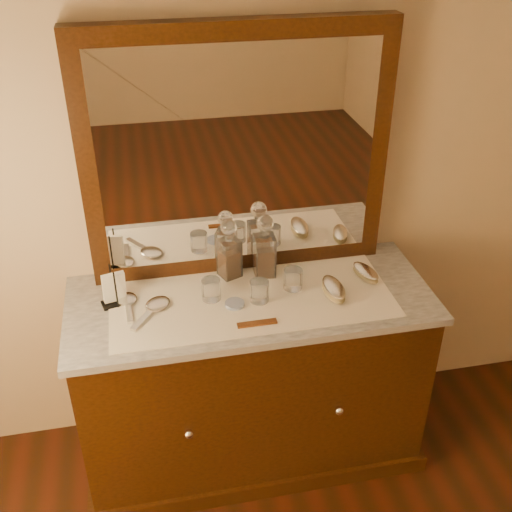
% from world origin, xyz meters
% --- Properties ---
extents(dresser_cabinet, '(1.40, 0.55, 0.82)m').
position_xyz_m(dresser_cabinet, '(0.00, 1.96, 0.41)').
color(dresser_cabinet, black).
rests_on(dresser_cabinet, floor).
extents(dresser_plinth, '(1.46, 0.59, 0.08)m').
position_xyz_m(dresser_plinth, '(0.00, 1.96, 0.04)').
color(dresser_plinth, black).
rests_on(dresser_plinth, floor).
extents(knob_left, '(0.04, 0.04, 0.04)m').
position_xyz_m(knob_left, '(-0.30, 1.67, 0.45)').
color(knob_left, silver).
rests_on(knob_left, dresser_cabinet).
extents(knob_right, '(0.04, 0.04, 0.04)m').
position_xyz_m(knob_right, '(0.30, 1.67, 0.45)').
color(knob_right, silver).
rests_on(knob_right, dresser_cabinet).
extents(marble_top, '(1.44, 0.59, 0.03)m').
position_xyz_m(marble_top, '(0.00, 1.96, 0.83)').
color(marble_top, silver).
rests_on(marble_top, dresser_cabinet).
extents(mirror_frame, '(1.20, 0.08, 1.00)m').
position_xyz_m(mirror_frame, '(0.00, 2.20, 1.35)').
color(mirror_frame, black).
rests_on(mirror_frame, marble_top).
extents(mirror_glass, '(1.06, 0.01, 0.86)m').
position_xyz_m(mirror_glass, '(0.00, 2.17, 1.35)').
color(mirror_glass, white).
rests_on(mirror_glass, marble_top).
extents(lace_runner, '(1.10, 0.45, 0.00)m').
position_xyz_m(lace_runner, '(0.00, 1.94, 0.85)').
color(lace_runner, white).
rests_on(lace_runner, marble_top).
extents(pin_dish, '(0.08, 0.08, 0.01)m').
position_xyz_m(pin_dish, '(-0.07, 1.91, 0.86)').
color(pin_dish, silver).
rests_on(pin_dish, lace_runner).
extents(comb, '(0.15, 0.03, 0.01)m').
position_xyz_m(comb, '(-0.01, 1.78, 0.86)').
color(comb, brown).
rests_on(comb, lace_runner).
extents(napkin_rack, '(0.12, 0.09, 0.16)m').
position_xyz_m(napkin_rack, '(-0.52, 2.02, 0.91)').
color(napkin_rack, black).
rests_on(napkin_rack, marble_top).
extents(decanter_left, '(0.10, 0.10, 0.26)m').
position_xyz_m(decanter_left, '(-0.06, 2.12, 0.95)').
color(decanter_left, brown).
rests_on(decanter_left, lace_runner).
extents(decanter_right, '(0.09, 0.09, 0.28)m').
position_xyz_m(decanter_right, '(0.09, 2.10, 0.96)').
color(decanter_right, brown).
rests_on(decanter_right, lace_runner).
extents(brush_near, '(0.08, 0.17, 0.05)m').
position_xyz_m(brush_near, '(0.32, 1.90, 0.88)').
color(brush_near, '#8C7C55').
rests_on(brush_near, lace_runner).
extents(brush_far, '(0.10, 0.16, 0.04)m').
position_xyz_m(brush_far, '(0.49, 1.99, 0.87)').
color(brush_far, '#8C7C55').
rests_on(brush_far, lace_runner).
extents(hand_mirror_outer, '(0.08, 0.20, 0.02)m').
position_xyz_m(hand_mirror_outer, '(-0.48, 2.00, 0.86)').
color(hand_mirror_outer, silver).
rests_on(hand_mirror_outer, lace_runner).
extents(hand_mirror_inner, '(0.18, 0.22, 0.02)m').
position_xyz_m(hand_mirror_inner, '(-0.38, 1.95, 0.86)').
color(hand_mirror_inner, silver).
rests_on(hand_mirror_inner, lace_runner).
extents(tumblers, '(0.41, 0.13, 0.09)m').
position_xyz_m(tumblers, '(0.02, 1.96, 0.90)').
color(tumblers, white).
rests_on(tumblers, lace_runner).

